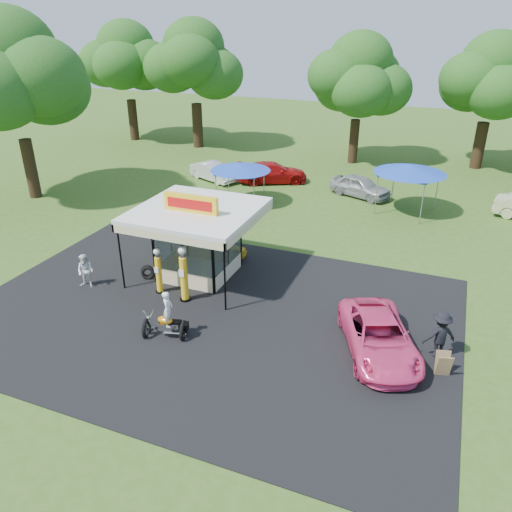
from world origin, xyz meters
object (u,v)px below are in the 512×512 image
(tent_west, at_px, (240,167))
(kiosk_car, at_px, (220,247))
(spectator_east_a, at_px, (440,335))
(bg_car_c, at_px, (360,186))
(bg_car_b, at_px, (272,173))
(tent_east, at_px, (410,169))
(spectator_west, at_px, (86,271))
(a_frame_sign, at_px, (443,365))
(gas_station_kiosk, at_px, (198,240))
(gas_pump_left, at_px, (159,272))
(gas_pump_right, at_px, (184,275))
(bg_car_a, at_px, (213,172))
(pink_sedan, at_px, (379,337))
(motorcycle, at_px, (167,319))

(tent_west, bearing_deg, kiosk_car, -74.33)
(spectator_east_a, bearing_deg, bg_car_c, -99.03)
(bg_car_b, bearing_deg, tent_east, -132.81)
(spectator_west, bearing_deg, spectator_east_a, -3.83)
(a_frame_sign, distance_m, kiosk_car, 12.69)
(gas_station_kiosk, bearing_deg, tent_west, 102.33)
(a_frame_sign, distance_m, bg_car_b, 22.96)
(gas_pump_left, height_order, spectator_east_a, gas_pump_left)
(gas_pump_left, height_order, gas_pump_right, gas_pump_right)
(kiosk_car, xyz_separation_m, spectator_east_a, (11.05, -4.73, 0.45))
(tent_east, bearing_deg, spectator_west, -128.63)
(gas_station_kiosk, xyz_separation_m, gas_pump_right, (0.56, -2.44, -0.54))
(gas_pump_right, xyz_separation_m, bg_car_c, (4.29, 16.85, -0.51))
(bg_car_a, bearing_deg, a_frame_sign, -112.14)
(kiosk_car, bearing_deg, bg_car_a, 27.60)
(a_frame_sign, distance_m, tent_east, 16.47)
(kiosk_car, bearing_deg, a_frame_sign, -117.17)
(gas_pump_left, height_order, bg_car_a, gas_pump_left)
(gas_pump_left, xyz_separation_m, pink_sedan, (9.83, -0.84, -0.36))
(gas_pump_right, height_order, motorcycle, gas_pump_right)
(motorcycle, height_order, bg_car_a, motorcycle)
(gas_pump_right, xyz_separation_m, motorcycle, (0.74, -2.68, -0.43))
(gas_station_kiosk, distance_m, gas_pump_right, 2.56)
(gas_station_kiosk, distance_m, a_frame_sign, 11.92)
(gas_pump_left, distance_m, gas_pump_right, 1.42)
(tent_west, bearing_deg, gas_pump_left, -83.72)
(gas_station_kiosk, relative_size, spectator_east_a, 2.89)
(gas_pump_right, bearing_deg, gas_station_kiosk, 102.87)
(kiosk_car, bearing_deg, gas_pump_right, -173.15)
(spectator_east_a, bearing_deg, tent_west, -72.56)
(a_frame_sign, xyz_separation_m, bg_car_b, (-13.18, 18.80, 0.29))
(kiosk_car, height_order, tent_east, tent_east)
(motorcycle, relative_size, bg_car_b, 0.40)
(spectator_west, relative_size, bg_car_c, 0.38)
(a_frame_sign, bearing_deg, gas_pump_left, 157.75)
(spectator_west, xyz_separation_m, bg_car_c, (9.06, 17.45, -0.08))
(spectator_west, distance_m, tent_east, 19.87)
(gas_pump_right, distance_m, bg_car_b, 17.83)
(kiosk_car, height_order, pink_sedan, pink_sedan)
(pink_sedan, distance_m, bg_car_a, 22.86)
(gas_pump_right, distance_m, spectator_west, 4.83)
(tent_east, bearing_deg, motorcycle, -111.27)
(spectator_east_a, bearing_deg, a_frame_sign, 73.80)
(pink_sedan, xyz_separation_m, bg_car_a, (-15.17, 17.10, -0.02))
(kiosk_car, xyz_separation_m, bg_car_c, (4.84, 12.20, 0.25))
(motorcycle, bearing_deg, tent_west, 87.36)
(motorcycle, height_order, bg_car_c, motorcycle)
(bg_car_b, bearing_deg, spectator_west, 145.57)
(spectator_west, relative_size, bg_car_a, 0.40)
(pink_sedan, distance_m, spectator_east_a, 2.14)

